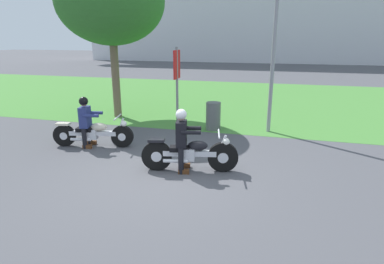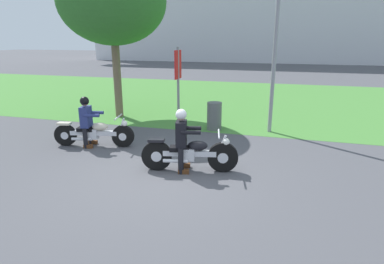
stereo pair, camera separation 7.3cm
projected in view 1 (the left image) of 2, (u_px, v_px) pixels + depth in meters
name	position (u px, v px, depth m)	size (l,w,h in m)	color
ground	(163.00, 175.00, 7.05)	(120.00, 120.00, 0.00)	#4C4C51
grass_verge	(229.00, 98.00, 15.82)	(60.00, 12.00, 0.01)	#478438
motorcycle_lead	(190.00, 154.00, 7.16)	(2.13, 0.76, 0.90)	black
rider_lead	(182.00, 135.00, 7.06)	(0.61, 0.54, 1.42)	black
motorcycle_follow	(93.00, 133.00, 8.78)	(2.19, 0.78, 0.86)	black
rider_follow	(86.00, 118.00, 8.67)	(0.61, 0.54, 1.38)	black
tree_roadside	(111.00, 1.00, 11.09)	(3.74, 3.74, 5.59)	brown
streetlight_pole	(281.00, 6.00, 9.22)	(0.96, 0.20, 6.04)	gray
trash_can	(213.00, 116.00, 10.38)	(0.47, 0.47, 0.90)	#595E5B
sign_banner	(177.00, 75.00, 10.39)	(0.08, 0.60, 2.60)	gray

